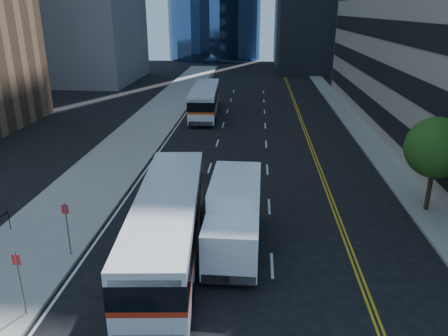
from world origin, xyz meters
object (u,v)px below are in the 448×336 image
bus_front (168,224)px  bus_rear (205,100)px  box_truck (234,215)px  street_tree (436,148)px

bus_front → bus_rear: bus_front is taller
bus_front → box_truck: box_truck is taller
street_tree → bus_front: street_tree is taller
street_tree → bus_front: 14.35m
bus_rear → bus_front: bearing=-89.3°
bus_front → bus_rear: bearing=88.7°
street_tree → bus_front: (-13.04, -5.63, -1.99)m
bus_rear → box_truck: 26.89m
bus_front → box_truck: bearing=15.3°
street_tree → bus_rear: size_ratio=0.44×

